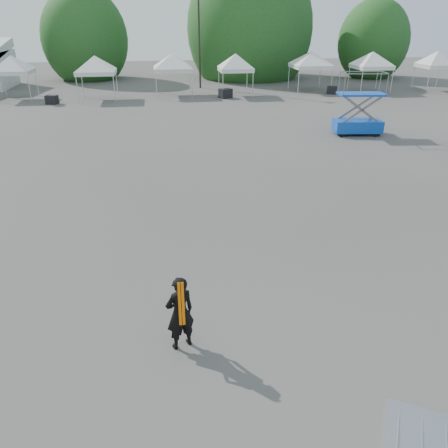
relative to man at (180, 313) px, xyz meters
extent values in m
plane|color=#474442|center=(0.91, 3.10, -0.82)|extent=(120.00, 120.00, 0.00)
cylinder|color=black|center=(3.91, 35.10, 3.93)|extent=(0.16, 0.16, 9.50)
cylinder|color=#382314|center=(-7.09, 43.10, 0.31)|extent=(0.36, 0.36, 2.27)
ellipsoid|color=#1B501A|center=(-7.09, 43.10, 3.12)|extent=(4.16, 4.16, 4.78)
cylinder|color=#382314|center=(9.91, 42.10, 0.58)|extent=(0.36, 0.36, 2.80)
ellipsoid|color=#1B501A|center=(9.91, 42.10, 4.02)|extent=(5.12, 5.12, 5.89)
cylinder|color=#382314|center=(22.91, 40.10, 0.23)|extent=(0.36, 0.36, 2.10)
ellipsoid|color=#1B501A|center=(22.91, 40.10, 2.81)|extent=(3.84, 3.84, 4.42)
cylinder|color=silver|center=(-10.02, 30.18, 0.18)|extent=(0.06, 0.06, 2.00)
cylinder|color=silver|center=(-12.58, 32.75, 0.18)|extent=(0.06, 0.06, 2.00)
cylinder|color=silver|center=(-10.02, 32.75, 0.18)|extent=(0.06, 0.06, 2.00)
cube|color=silver|center=(-11.30, 31.47, 1.26)|extent=(2.76, 2.76, 0.30)
pyramid|color=silver|center=(-11.30, 31.47, 2.51)|extent=(3.91, 3.91, 1.10)
cylinder|color=silver|center=(-6.17, 28.78, 0.18)|extent=(0.06, 0.06, 2.00)
cylinder|color=silver|center=(-3.40, 28.78, 0.18)|extent=(0.06, 0.06, 2.00)
cylinder|color=silver|center=(-6.17, 31.56, 0.18)|extent=(0.06, 0.06, 2.00)
cylinder|color=silver|center=(-3.40, 31.56, 0.18)|extent=(0.06, 0.06, 2.00)
cube|color=silver|center=(-4.78, 30.17, 1.26)|extent=(2.97, 2.97, 0.30)
pyramid|color=silver|center=(-4.78, 30.17, 2.51)|extent=(4.20, 4.20, 1.10)
cylinder|color=silver|center=(-0.16, 29.93, 0.18)|extent=(0.06, 0.06, 2.00)
cylinder|color=silver|center=(2.76, 29.93, 0.18)|extent=(0.06, 0.06, 2.00)
cylinder|color=silver|center=(-0.16, 32.85, 0.18)|extent=(0.06, 0.06, 2.00)
cylinder|color=silver|center=(2.76, 32.85, 0.18)|extent=(0.06, 0.06, 2.00)
cube|color=silver|center=(1.30, 31.39, 1.26)|extent=(3.12, 3.12, 0.30)
pyramid|color=silver|center=(1.30, 31.39, 2.51)|extent=(4.41, 4.41, 1.10)
cylinder|color=silver|center=(5.18, 29.23, 0.18)|extent=(0.06, 0.06, 2.00)
cylinder|color=silver|center=(7.66, 29.23, 0.18)|extent=(0.06, 0.06, 2.00)
cylinder|color=silver|center=(5.18, 31.71, 0.18)|extent=(0.06, 0.06, 2.00)
cylinder|color=silver|center=(7.66, 31.71, 0.18)|extent=(0.06, 0.06, 2.00)
cube|color=silver|center=(6.42, 30.47, 1.26)|extent=(2.68, 2.68, 0.30)
pyramid|color=silver|center=(6.42, 30.47, 2.51)|extent=(3.78, 3.78, 1.10)
cylinder|color=silver|center=(11.93, 30.54, 0.18)|extent=(0.06, 0.06, 2.00)
cylinder|color=silver|center=(14.91, 30.54, 0.18)|extent=(0.06, 0.06, 2.00)
cylinder|color=silver|center=(11.93, 33.51, 0.18)|extent=(0.06, 0.06, 2.00)
cylinder|color=silver|center=(14.91, 33.51, 0.18)|extent=(0.06, 0.06, 2.00)
cube|color=silver|center=(13.42, 32.02, 1.26)|extent=(3.18, 3.18, 0.30)
pyramid|color=silver|center=(13.42, 32.02, 2.51)|extent=(4.49, 4.49, 1.10)
cylinder|color=silver|center=(17.12, 29.39, 0.18)|extent=(0.06, 0.06, 2.00)
cylinder|color=silver|center=(19.86, 29.39, 0.18)|extent=(0.06, 0.06, 2.00)
cylinder|color=silver|center=(17.12, 32.13, 0.18)|extent=(0.06, 0.06, 2.00)
cylinder|color=silver|center=(19.86, 32.13, 0.18)|extent=(0.06, 0.06, 2.00)
cube|color=silver|center=(18.49, 30.76, 1.26)|extent=(2.94, 2.94, 0.30)
pyramid|color=silver|center=(18.49, 30.76, 2.51)|extent=(4.16, 4.16, 1.10)
cylinder|color=silver|center=(23.23, 29.37, 0.18)|extent=(0.06, 0.06, 2.00)
cylinder|color=silver|center=(23.23, 31.81, 0.18)|extent=(0.06, 0.06, 2.00)
cylinder|color=silver|center=(25.67, 31.81, 0.18)|extent=(0.06, 0.06, 2.00)
cube|color=silver|center=(24.45, 30.59, 1.26)|extent=(2.64, 2.64, 0.30)
pyramid|color=silver|center=(24.45, 30.59, 2.51)|extent=(3.74, 3.74, 1.10)
imported|color=black|center=(0.00, 0.00, 0.00)|extent=(0.70, 0.59, 1.64)
cube|color=orange|center=(0.00, -0.16, 0.33)|extent=(0.13, 0.02, 0.99)
cube|color=#0B4394|center=(10.97, 16.24, -0.33)|extent=(2.76, 1.64, 0.65)
cube|color=#0B4394|center=(10.97, 16.24, 1.41)|extent=(2.65, 1.57, 0.11)
cylinder|color=black|center=(9.92, 15.83, -0.63)|extent=(0.41, 0.21, 0.39)
cylinder|color=black|center=(11.87, 15.57, -0.63)|extent=(0.41, 0.21, 0.39)
cylinder|color=black|center=(10.07, 16.91, -0.63)|extent=(0.41, 0.21, 0.39)
cylinder|color=black|center=(12.01, 16.65, -0.63)|extent=(0.41, 0.21, 0.39)
cube|color=black|center=(-8.12, 28.63, -0.50)|extent=(0.97, 0.84, 0.65)
cube|color=black|center=(5.40, 29.31, -0.45)|extent=(1.18, 1.07, 0.74)
cube|color=black|center=(14.80, 30.01, -0.50)|extent=(1.02, 0.92, 0.64)
camera|label=1|loc=(-0.18, -7.07, 5.32)|focal=35.00mm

